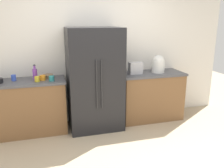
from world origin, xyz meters
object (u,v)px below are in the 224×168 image
at_px(cup_a, 37,79).
at_px(cup_b, 43,78).
at_px(cup_d, 52,78).
at_px(bowl_b, 48,76).
at_px(rice_cooker, 158,64).
at_px(refrigerator, 95,79).
at_px(bottle_a, 35,74).
at_px(cup_c, 14,78).
at_px(toaster, 136,68).

height_order(cup_a, cup_b, cup_a).
bearing_deg(cup_a, cup_d, -5.64).
bearing_deg(bowl_b, rice_cooker, -2.74).
xyz_separation_m(refrigerator, bottle_a, (-0.98, 0.13, 0.14)).
bearing_deg(cup_a, cup_c, 156.33).
xyz_separation_m(cup_b, bowl_b, (0.09, 0.14, -0.01)).
bearing_deg(bottle_a, cup_c, -179.86).
bearing_deg(cup_d, bowl_b, 103.53).
relative_size(refrigerator, bowl_b, 10.31).
relative_size(cup_b, cup_d, 1.07).
distance_m(cup_a, cup_d, 0.23).
relative_size(cup_a, bowl_b, 0.50).
height_order(cup_a, cup_c, cup_c).
relative_size(bottle_a, cup_c, 2.53).
distance_m(cup_a, bowl_b, 0.27).
relative_size(cup_a, cup_c, 0.87).
bearing_deg(cup_c, bottle_a, 0.14).
bearing_deg(refrigerator, toaster, 5.30).
relative_size(toaster, cup_a, 2.84).
xyz_separation_m(cup_c, bowl_b, (0.54, 0.04, -0.02)).
xyz_separation_m(cup_a, cup_d, (0.23, -0.02, -0.00)).
distance_m(bottle_a, cup_b, 0.16).
distance_m(refrigerator, cup_b, 0.87).
bearing_deg(cup_c, cup_b, -11.65).
distance_m(rice_cooker, cup_a, 2.20).
relative_size(cup_a, cup_d, 0.96).
xyz_separation_m(toaster, cup_a, (-1.73, -0.11, -0.06)).
bearing_deg(cup_d, toaster, 4.94).
xyz_separation_m(bottle_a, cup_d, (0.26, -0.18, -0.06)).
height_order(rice_cooker, cup_a, rice_cooker).
distance_m(rice_cooker, cup_c, 2.57).
relative_size(rice_cooker, cup_b, 3.46).
relative_size(cup_b, cup_c, 0.96).
relative_size(toaster, bottle_a, 0.98).
distance_m(bottle_a, cup_d, 0.32).
bearing_deg(rice_cooker, cup_b, -178.87).
height_order(cup_a, cup_d, cup_a).
xyz_separation_m(refrigerator, cup_c, (-1.32, 0.13, 0.08)).
xyz_separation_m(rice_cooker, bowl_b, (-2.02, 0.10, -0.13)).
xyz_separation_m(cup_a, cup_c, (-0.37, 0.16, 0.01)).
bearing_deg(bottle_a, rice_cooker, -1.37).
distance_m(refrigerator, cup_d, 0.73).
bearing_deg(bowl_b, bottle_a, -168.02).
height_order(rice_cooker, bottle_a, rice_cooker).
bearing_deg(cup_b, cup_d, -32.77).
bearing_deg(bottle_a, toaster, -1.77).
bearing_deg(cup_a, bottle_a, 101.58).
relative_size(rice_cooker, cup_a, 3.83).
relative_size(refrigerator, cup_b, 18.60).
bearing_deg(bowl_b, toaster, -3.59).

